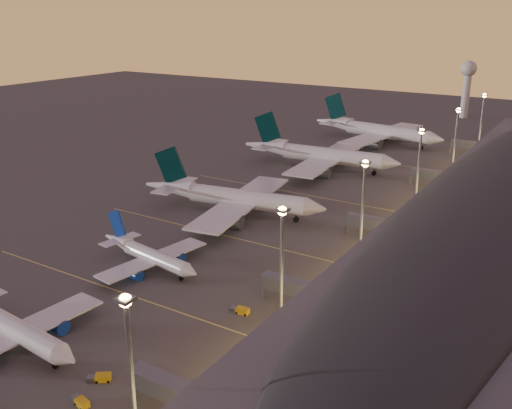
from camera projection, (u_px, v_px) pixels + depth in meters
The scene contains 13 objects.
ground at pixel (144, 286), 130.13m from camera, with size 700.00×700.00×0.00m, color #3E3C3A.
airliner_narrow_south at pixel (10, 327), 106.64m from camera, with size 38.81×34.74×13.86m.
airliner_narrow_north at pixel (148, 255), 139.00m from camera, with size 33.98×30.63×12.14m.
airliner_wide_near at pixel (232, 198), 175.32m from camera, with size 60.59×55.88×19.43m.
airliner_wide_mid at pixel (319, 155), 225.49m from camera, with size 65.65×59.95×21.00m.
airliner_wide_far at pixel (376, 131), 269.78m from camera, with size 67.07×61.71×21.48m.
terminal_building at pixel (497, 209), 154.15m from camera, with size 56.35×255.00×17.46m.
light_masts at pixel (398, 170), 158.35m from camera, with size 2.20×217.20×25.90m.
radar_tower at pixel (468, 80), 326.19m from camera, with size 9.00×9.00×32.50m.
lane_markings at pixel (241, 231), 162.16m from camera, with size 90.00×180.36×0.00m.
baggage_tug_a at pixel (81, 402), 90.88m from camera, with size 3.90×2.16×1.10m.
baggage_tug_b at pixel (100, 378), 96.75m from camera, with size 4.09×3.60×1.18m.
baggage_tug_c at pixel (240, 310), 118.42m from camera, with size 4.28×2.15×1.23m.
Camera 1 is at (84.09, -85.42, 59.76)m, focal length 40.00 mm.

